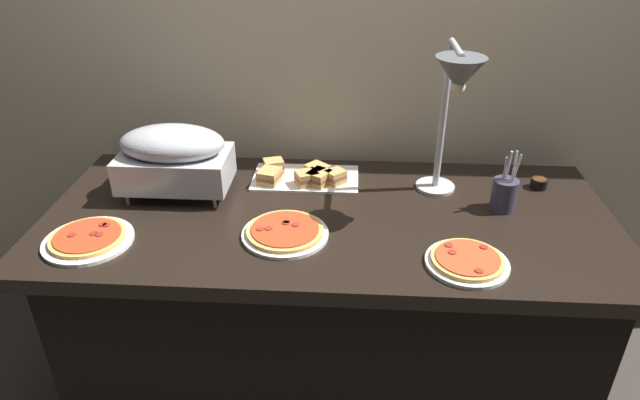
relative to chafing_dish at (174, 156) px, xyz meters
The scene contains 11 objects.
ground_plane 1.06m from the chafing_dish, 11.43° to the right, with size 8.00×8.00×0.00m, color #38332D.
back_wall 0.73m from the chafing_dish, 35.80° to the left, with size 4.40×0.04×2.40m, color #C6B593.
buffet_table 0.76m from the chafing_dish, 11.43° to the right, with size 1.90×0.84×0.76m.
chafing_dish is the anchor object (origin of this frame).
heat_lamp 0.96m from the chafing_dish, ahead, with size 0.15×0.34×0.54m.
pizza_plate_front 0.50m from the chafing_dish, 31.86° to the right, with size 0.27×0.27×0.03m.
pizza_plate_center 1.04m from the chafing_dish, 21.53° to the right, with size 0.24×0.24×0.03m.
pizza_plate_raised_stand 0.40m from the chafing_dish, 119.44° to the right, with size 0.27×0.27×0.03m.
sandwich_platter 0.47m from the chafing_dish, 14.81° to the left, with size 0.39×0.22×0.06m.
sauce_cup_near 1.31m from the chafing_dish, ahead, with size 0.06×0.06×0.04m.
utensil_holder 1.13m from the chafing_dish, ahead, with size 0.08×0.08×0.22m.
Camera 1 is at (0.07, -1.60, 1.71)m, focal length 31.06 mm.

